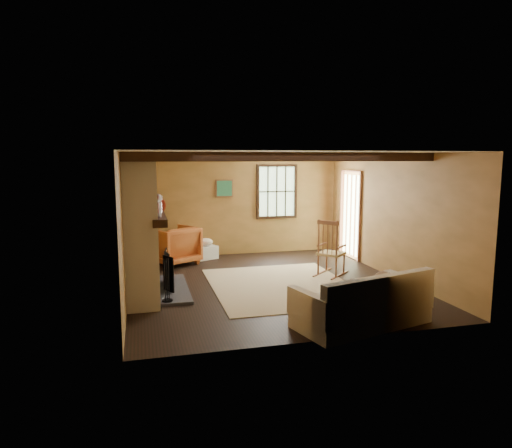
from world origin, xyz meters
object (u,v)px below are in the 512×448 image
object	(u,v)px
fireplace	(142,229)
rocking_chair	(331,252)
laundry_basket	(205,252)
sofa	(364,306)
armchair	(174,245)

from	to	relation	value
fireplace	rocking_chair	bearing A→B (deg)	4.66
laundry_basket	sofa	bearing A→B (deg)	-72.14
fireplace	laundry_basket	xyz separation A→B (m)	(1.40, 2.39, -0.95)
rocking_chair	laundry_basket	world-z (taller)	rocking_chair
sofa	armchair	size ratio (longest dim) A/B	2.26
sofa	laundry_basket	world-z (taller)	sofa
fireplace	laundry_basket	bearing A→B (deg)	59.61
laundry_basket	armchair	size ratio (longest dim) A/B	0.54
laundry_basket	armchair	distance (m)	0.86
fireplace	armchair	xyz separation A→B (m)	(0.67, 2.02, -0.69)
armchair	rocking_chair	bearing A→B (deg)	120.74
sofa	armchair	bearing A→B (deg)	102.31
sofa	laundry_basket	bearing A→B (deg)	92.92
rocking_chair	laundry_basket	bearing A→B (deg)	4.72
rocking_chair	armchair	world-z (taller)	rocking_chair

